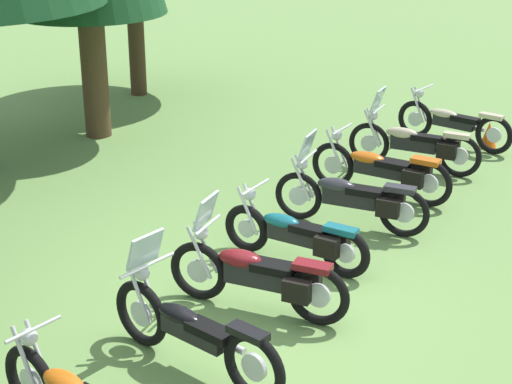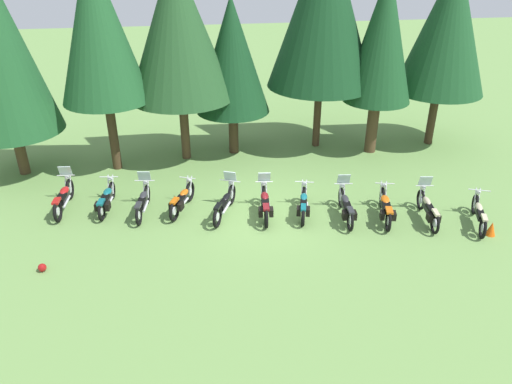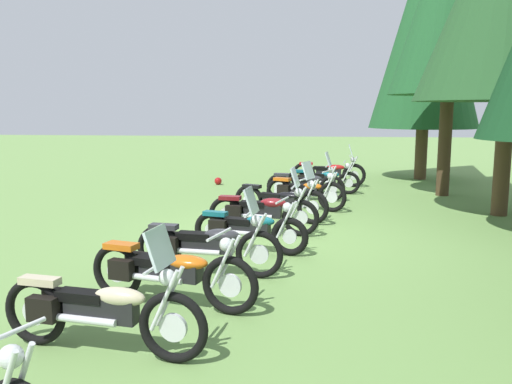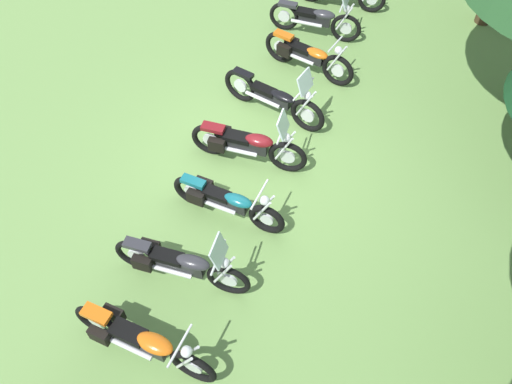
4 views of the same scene
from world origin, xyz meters
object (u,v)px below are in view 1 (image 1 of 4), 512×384
(motorcycle_8, at_px, (382,169))
(motorcycle_10, at_px, (453,123))
(motorcycle_5, at_px, (258,275))
(motorcycle_6, at_px, (298,235))
(motorcycle_4, at_px, (192,330))
(motorcycle_7, at_px, (352,197))
(traffic_cone, at_px, (489,135))
(motorcycle_9, at_px, (415,144))

(motorcycle_8, distance_m, motorcycle_10, 3.11)
(motorcycle_5, height_order, motorcycle_6, motorcycle_5)
(motorcycle_8, bearing_deg, motorcycle_4, 92.77)
(motorcycle_7, distance_m, motorcycle_10, 4.47)
(motorcycle_7, bearing_deg, traffic_cone, -105.00)
(motorcycle_10, xyz_separation_m, traffic_cone, (0.09, -0.67, -0.20))
(motorcycle_9, relative_size, traffic_cone, 4.86)
(motorcycle_8, distance_m, traffic_cone, 3.44)
(motorcycle_10, distance_m, traffic_cone, 0.70)
(motorcycle_7, bearing_deg, motorcycle_10, -97.42)
(motorcycle_7, bearing_deg, motorcycle_6, 78.54)
(motorcycle_6, distance_m, motorcycle_9, 4.27)
(motorcycle_5, bearing_deg, motorcycle_9, -95.49)
(motorcycle_9, bearing_deg, motorcycle_6, 84.85)
(motorcycle_4, relative_size, motorcycle_6, 1.05)
(motorcycle_4, relative_size, motorcycle_8, 0.96)
(motorcycle_5, distance_m, motorcycle_6, 1.36)
(motorcycle_7, bearing_deg, motorcycle_9, -95.23)
(motorcycle_10, bearing_deg, traffic_cone, -151.18)
(motorcycle_4, distance_m, motorcycle_5, 1.41)
(traffic_cone, bearing_deg, motorcycle_8, 154.01)
(motorcycle_9, xyz_separation_m, motorcycle_10, (1.60, -0.50, -0.04))
(traffic_cone, bearing_deg, motorcycle_10, 97.57)
(motorcycle_4, bearing_deg, motorcycle_10, -80.05)
(motorcycle_6, height_order, motorcycle_8, motorcycle_8)
(motorcycle_4, bearing_deg, motorcycle_7, -79.09)
(motorcycle_5, bearing_deg, motorcycle_10, -96.81)
(motorcycle_6, bearing_deg, motorcycle_10, -90.64)
(motorcycle_8, relative_size, motorcycle_9, 1.01)
(motorcycle_7, relative_size, traffic_cone, 4.87)
(motorcycle_5, relative_size, motorcycle_9, 0.98)
(motorcycle_8, bearing_deg, motorcycle_6, 90.31)
(motorcycle_6, height_order, motorcycle_7, motorcycle_7)
(motorcycle_4, bearing_deg, motorcycle_9, -78.96)
(motorcycle_10, relative_size, traffic_cone, 4.62)
(motorcycle_9, height_order, traffic_cone, motorcycle_9)
(motorcycle_7, xyz_separation_m, motorcycle_10, (4.34, -1.06, -0.05))
(traffic_cone, bearing_deg, motorcycle_4, 163.16)
(motorcycle_4, height_order, motorcycle_5, motorcycle_4)
(motorcycle_4, height_order, motorcycle_8, motorcycle_4)
(motorcycle_7, bearing_deg, motorcycle_5, 84.53)
(motorcycle_5, relative_size, motorcycle_7, 0.98)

